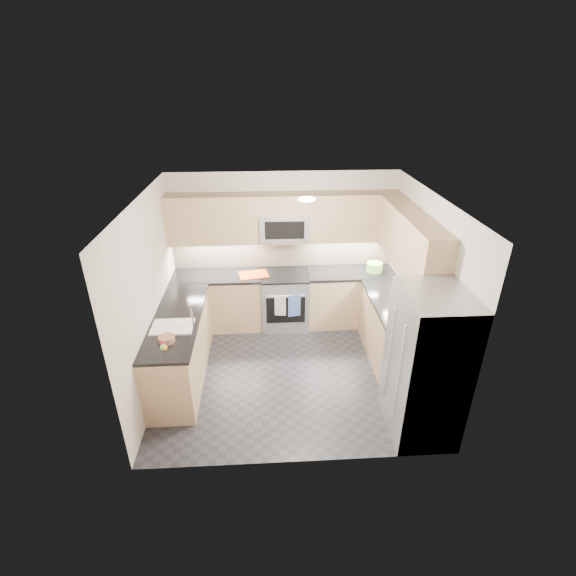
# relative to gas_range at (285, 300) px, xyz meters

# --- Properties ---
(floor) EXTENTS (3.60, 3.20, 0.00)m
(floor) POSITION_rel_gas_range_xyz_m (0.00, -1.28, -0.46)
(floor) COLOR #222227
(floor) RESTS_ON ground
(ceiling) EXTENTS (3.60, 3.20, 0.02)m
(ceiling) POSITION_rel_gas_range_xyz_m (0.00, -1.28, 2.04)
(ceiling) COLOR beige
(ceiling) RESTS_ON wall_back
(wall_back) EXTENTS (3.60, 0.02, 2.50)m
(wall_back) POSITION_rel_gas_range_xyz_m (0.00, 0.32, 0.79)
(wall_back) COLOR beige
(wall_back) RESTS_ON floor
(wall_front) EXTENTS (3.60, 0.02, 2.50)m
(wall_front) POSITION_rel_gas_range_xyz_m (0.00, -2.88, 0.79)
(wall_front) COLOR beige
(wall_front) RESTS_ON floor
(wall_left) EXTENTS (0.02, 3.20, 2.50)m
(wall_left) POSITION_rel_gas_range_xyz_m (-1.80, -1.28, 0.79)
(wall_left) COLOR beige
(wall_left) RESTS_ON floor
(wall_right) EXTENTS (0.02, 3.20, 2.50)m
(wall_right) POSITION_rel_gas_range_xyz_m (1.80, -1.28, 0.79)
(wall_right) COLOR beige
(wall_right) RESTS_ON floor
(base_cab_back_left) EXTENTS (1.42, 0.60, 0.90)m
(base_cab_back_left) POSITION_rel_gas_range_xyz_m (-1.09, 0.02, -0.01)
(base_cab_back_left) COLOR tan
(base_cab_back_left) RESTS_ON floor
(base_cab_back_right) EXTENTS (1.42, 0.60, 0.90)m
(base_cab_back_right) POSITION_rel_gas_range_xyz_m (1.09, 0.02, -0.01)
(base_cab_back_right) COLOR tan
(base_cab_back_right) RESTS_ON floor
(base_cab_right) EXTENTS (0.60, 1.70, 0.90)m
(base_cab_right) POSITION_rel_gas_range_xyz_m (1.50, -1.12, -0.01)
(base_cab_right) COLOR tan
(base_cab_right) RESTS_ON floor
(base_cab_peninsula) EXTENTS (0.60, 2.00, 0.90)m
(base_cab_peninsula) POSITION_rel_gas_range_xyz_m (-1.50, -1.28, -0.01)
(base_cab_peninsula) COLOR tan
(base_cab_peninsula) RESTS_ON floor
(countertop_back_left) EXTENTS (1.42, 0.63, 0.04)m
(countertop_back_left) POSITION_rel_gas_range_xyz_m (-1.09, 0.02, 0.47)
(countertop_back_left) COLOR black
(countertop_back_left) RESTS_ON base_cab_back_left
(countertop_back_right) EXTENTS (1.42, 0.63, 0.04)m
(countertop_back_right) POSITION_rel_gas_range_xyz_m (1.09, 0.02, 0.47)
(countertop_back_right) COLOR black
(countertop_back_right) RESTS_ON base_cab_back_right
(countertop_right) EXTENTS (0.63, 1.70, 0.04)m
(countertop_right) POSITION_rel_gas_range_xyz_m (1.50, -1.12, 0.47)
(countertop_right) COLOR black
(countertop_right) RESTS_ON base_cab_right
(countertop_peninsula) EXTENTS (0.63, 2.00, 0.04)m
(countertop_peninsula) POSITION_rel_gas_range_xyz_m (-1.50, -1.28, 0.47)
(countertop_peninsula) COLOR black
(countertop_peninsula) RESTS_ON base_cab_peninsula
(upper_cab_back) EXTENTS (3.60, 0.35, 0.75)m
(upper_cab_back) POSITION_rel_gas_range_xyz_m (0.00, 0.15, 1.37)
(upper_cab_back) COLOR tan
(upper_cab_back) RESTS_ON wall_back
(upper_cab_right) EXTENTS (0.35, 1.95, 0.75)m
(upper_cab_right) POSITION_rel_gas_range_xyz_m (1.62, -1.00, 1.37)
(upper_cab_right) COLOR tan
(upper_cab_right) RESTS_ON wall_right
(backsplash_back) EXTENTS (3.60, 0.01, 0.51)m
(backsplash_back) POSITION_rel_gas_range_xyz_m (0.00, 0.32, 0.74)
(backsplash_back) COLOR tan
(backsplash_back) RESTS_ON wall_back
(backsplash_right) EXTENTS (0.01, 2.30, 0.51)m
(backsplash_right) POSITION_rel_gas_range_xyz_m (1.80, -0.82, 0.74)
(backsplash_right) COLOR tan
(backsplash_right) RESTS_ON wall_right
(gas_range) EXTENTS (0.76, 0.65, 0.91)m
(gas_range) POSITION_rel_gas_range_xyz_m (0.00, 0.00, 0.00)
(gas_range) COLOR #93969A
(gas_range) RESTS_ON floor
(range_cooktop) EXTENTS (0.76, 0.65, 0.03)m
(range_cooktop) POSITION_rel_gas_range_xyz_m (0.00, 0.00, 0.46)
(range_cooktop) COLOR black
(range_cooktop) RESTS_ON gas_range
(oven_door_glass) EXTENTS (0.62, 0.02, 0.45)m
(oven_door_glass) POSITION_rel_gas_range_xyz_m (0.00, -0.33, -0.01)
(oven_door_glass) COLOR black
(oven_door_glass) RESTS_ON gas_range
(oven_handle) EXTENTS (0.60, 0.02, 0.02)m
(oven_handle) POSITION_rel_gas_range_xyz_m (0.00, -0.35, 0.26)
(oven_handle) COLOR #B2B5BA
(oven_handle) RESTS_ON gas_range
(microwave) EXTENTS (0.76, 0.40, 0.40)m
(microwave) POSITION_rel_gas_range_xyz_m (0.00, 0.12, 1.24)
(microwave) COLOR #9FA2A7
(microwave) RESTS_ON upper_cab_back
(microwave_door) EXTENTS (0.60, 0.01, 0.28)m
(microwave_door) POSITION_rel_gas_range_xyz_m (0.00, -0.08, 1.24)
(microwave_door) COLOR black
(microwave_door) RESTS_ON microwave
(refrigerator) EXTENTS (0.70, 0.90, 1.80)m
(refrigerator) POSITION_rel_gas_range_xyz_m (1.45, -2.43, 0.45)
(refrigerator) COLOR #989BA0
(refrigerator) RESTS_ON floor
(fridge_handle_left) EXTENTS (0.02, 0.02, 1.20)m
(fridge_handle_left) POSITION_rel_gas_range_xyz_m (1.08, -2.61, 0.49)
(fridge_handle_left) COLOR #B2B5BA
(fridge_handle_left) RESTS_ON refrigerator
(fridge_handle_right) EXTENTS (0.02, 0.02, 1.20)m
(fridge_handle_right) POSITION_rel_gas_range_xyz_m (1.08, -2.25, 0.49)
(fridge_handle_right) COLOR #B2B5BA
(fridge_handle_right) RESTS_ON refrigerator
(sink_basin) EXTENTS (0.52, 0.38, 0.16)m
(sink_basin) POSITION_rel_gas_range_xyz_m (-1.50, -1.53, 0.42)
(sink_basin) COLOR white
(sink_basin) RESTS_ON base_cab_peninsula
(faucet) EXTENTS (0.03, 0.03, 0.28)m
(faucet) POSITION_rel_gas_range_xyz_m (-1.24, -1.53, 0.62)
(faucet) COLOR silver
(faucet) RESTS_ON countertop_peninsula
(utensil_bowl) EXTENTS (0.28, 0.28, 0.15)m
(utensil_bowl) POSITION_rel_gas_range_xyz_m (1.46, 0.01, 0.56)
(utensil_bowl) COLOR #78BD51
(utensil_bowl) RESTS_ON countertop_back_right
(cutting_board) EXTENTS (0.51, 0.40, 0.01)m
(cutting_board) POSITION_rel_gas_range_xyz_m (-0.50, -0.02, 0.49)
(cutting_board) COLOR #DC4C14
(cutting_board) RESTS_ON countertop_back_left
(fruit_basket) EXTENTS (0.24, 0.24, 0.07)m
(fruit_basket) POSITION_rel_gas_range_xyz_m (-1.51, -1.84, 0.52)
(fruit_basket) COLOR #A46E4C
(fruit_basket) RESTS_ON countertop_peninsula
(fruit_apple) EXTENTS (0.06, 0.06, 0.06)m
(fruit_apple) POSITION_rel_gas_range_xyz_m (-1.50, -2.07, 0.60)
(fruit_apple) COLOR #A31228
(fruit_apple) RESTS_ON fruit_basket
(fruit_pear) EXTENTS (0.07, 0.07, 0.07)m
(fruit_pear) POSITION_rel_gas_range_xyz_m (-1.48, -2.14, 0.60)
(fruit_pear) COLOR #68C755
(fruit_pear) RESTS_ON fruit_basket
(dish_towel_check) EXTENTS (0.17, 0.04, 0.33)m
(dish_towel_check) POSITION_rel_gas_range_xyz_m (-0.09, -0.37, 0.10)
(dish_towel_check) COLOR silver
(dish_towel_check) RESTS_ON oven_handle
(dish_towel_blue) EXTENTS (0.20, 0.05, 0.37)m
(dish_towel_blue) POSITION_rel_gas_range_xyz_m (0.13, -0.37, 0.10)
(dish_towel_blue) COLOR #365996
(dish_towel_blue) RESTS_ON oven_handle
(fruit_orange) EXTENTS (0.06, 0.06, 0.06)m
(fruit_orange) POSITION_rel_gas_range_xyz_m (-1.46, -2.14, 0.60)
(fruit_orange) COLOR orange
(fruit_orange) RESTS_ON fruit_basket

